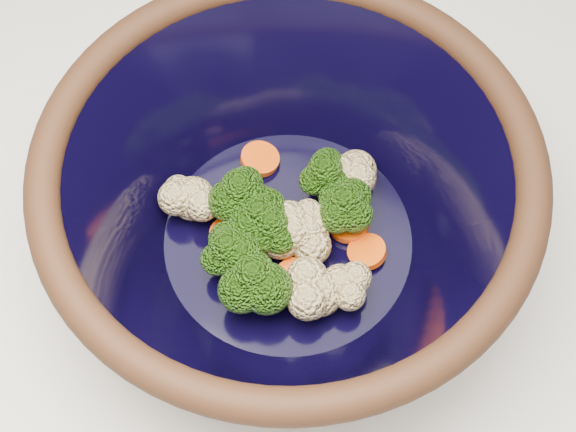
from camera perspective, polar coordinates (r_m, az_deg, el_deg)
name	(u,v)px	position (r m, az deg, el deg)	size (l,w,h in m)	color
mixing_bowl	(288,206)	(0.54, 0.00, 0.69)	(0.41, 0.41, 0.14)	black
vegetable_pile	(280,226)	(0.55, -0.61, -0.71)	(0.15, 0.16, 0.05)	#608442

